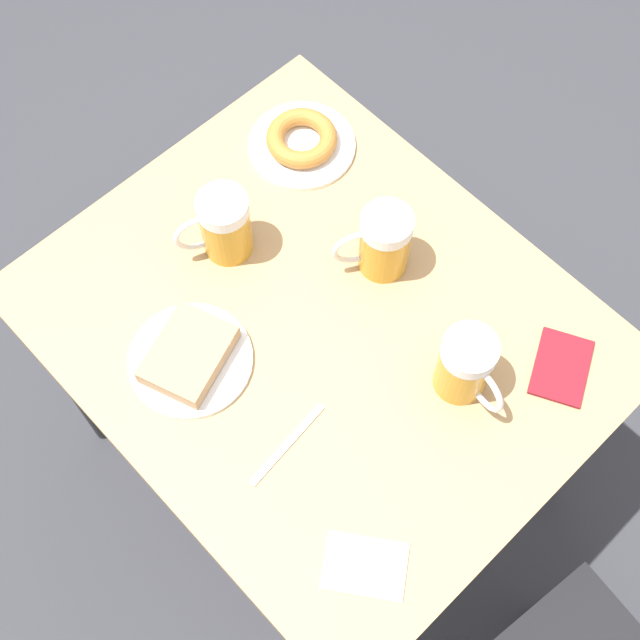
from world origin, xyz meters
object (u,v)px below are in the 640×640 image
object	(u,v)px
plate_with_cake	(189,357)
passport_near_edge	(561,367)
napkin_folded	(365,566)
fork	(288,444)
beer_mug_left	(224,225)
plate_with_donut	(302,141)
beer_mug_center	(383,242)
beer_mug_right	(466,366)

from	to	relation	value
plate_with_cake	passport_near_edge	size ratio (longest dim) A/B	1.37
napkin_folded	fork	bearing A→B (deg)	-101.49
beer_mug_left	fork	distance (m)	0.39
fork	plate_with_cake	bearing A→B (deg)	-85.05
plate_with_cake	plate_with_donut	xyz separation A→B (m)	(-0.44, -0.19, -0.00)
plate_with_cake	beer_mug_center	distance (m)	0.38
beer_mug_center	beer_mug_right	distance (m)	0.26
beer_mug_left	napkin_folded	bearing A→B (deg)	69.04
passport_near_edge	beer_mug_left	bearing A→B (deg)	-66.12
plate_with_donut	passport_near_edge	distance (m)	0.63
plate_with_donut	beer_mug_center	size ratio (longest dim) A/B	1.45
plate_with_cake	beer_mug_left	size ratio (longest dim) A/B	1.50
beer_mug_left	beer_mug_center	xyz separation A→B (m)	(-0.17, 0.21, 0.00)
beer_mug_center	napkin_folded	bearing A→B (deg)	42.21
beer_mug_left	plate_with_cake	bearing A→B (deg)	33.56
beer_mug_right	napkin_folded	size ratio (longest dim) A/B	0.92
beer_mug_left	napkin_folded	world-z (taller)	beer_mug_left
beer_mug_right	napkin_folded	world-z (taller)	beer_mug_right
napkin_folded	fork	size ratio (longest dim) A/B	0.88
beer_mug_center	napkin_folded	size ratio (longest dim) A/B	0.92
fork	passport_near_edge	distance (m)	0.47
plate_with_cake	plate_with_donut	distance (m)	0.48
plate_with_donut	fork	distance (m)	0.59
fork	passport_near_edge	xyz separation A→B (m)	(-0.42, 0.22, 0.00)
beer_mug_left	beer_mug_center	size ratio (longest dim) A/B	1.00
plate_with_cake	beer_mug_right	xyz separation A→B (m)	(-0.30, 0.34, 0.05)
fork	napkin_folded	bearing A→B (deg)	78.51
plate_with_donut	beer_mug_right	distance (m)	0.55
beer_mug_right	napkin_folded	distance (m)	0.35
napkin_folded	passport_near_edge	bearing A→B (deg)	-179.37
beer_mug_right	fork	xyz separation A→B (m)	(0.28, -0.12, -0.07)
beer_mug_center	fork	bearing A→B (deg)	21.07
beer_mug_left	beer_mug_right	distance (m)	0.48
beer_mug_left	fork	xyz separation A→B (m)	(0.17, 0.35, -0.07)
beer_mug_left	beer_mug_center	distance (m)	0.27
plate_with_donut	beer_mug_left	distance (m)	0.26
plate_with_donut	beer_mug_center	distance (m)	0.29
napkin_folded	beer_mug_right	bearing A→B (deg)	-162.28
passport_near_edge	plate_with_donut	bearing A→B (deg)	-89.70
plate_with_cake	plate_with_donut	bearing A→B (deg)	-155.96
plate_with_donut	plate_with_cake	bearing A→B (deg)	24.04
beer_mug_left	passport_near_edge	bearing A→B (deg)	113.88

